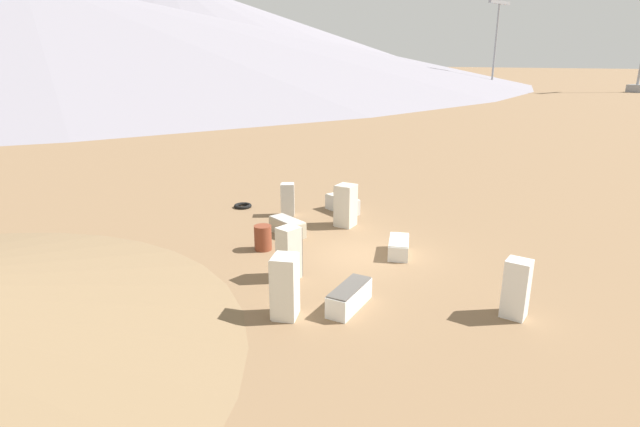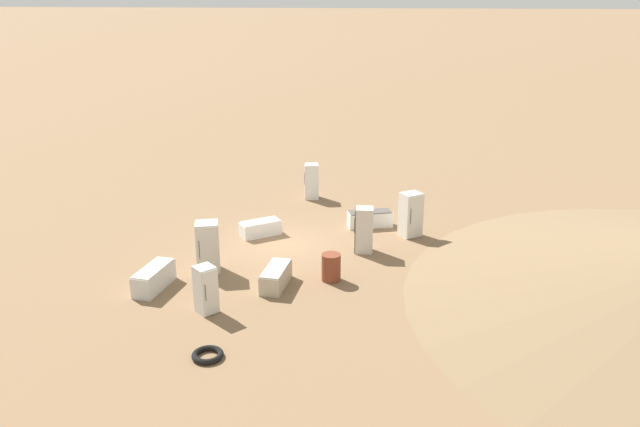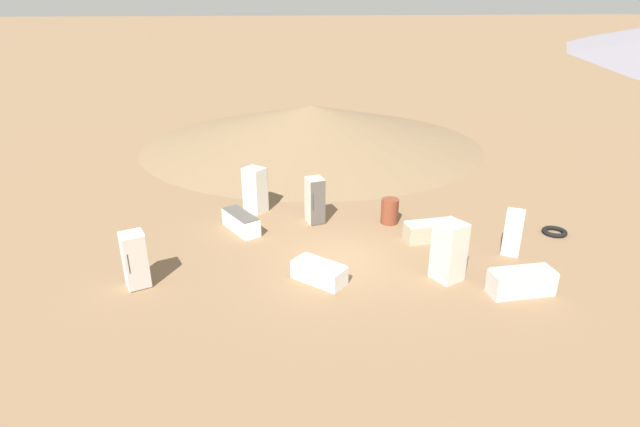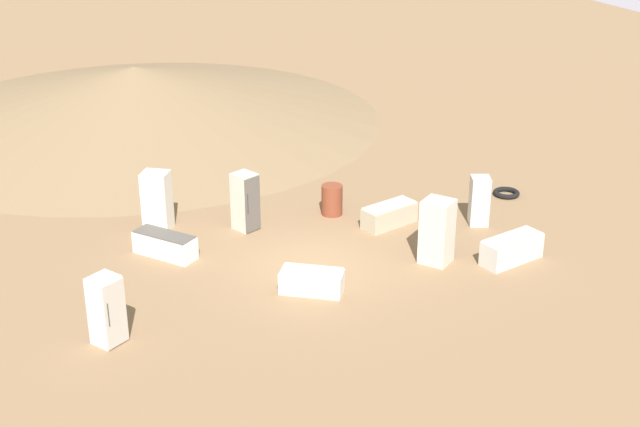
% 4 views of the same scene
% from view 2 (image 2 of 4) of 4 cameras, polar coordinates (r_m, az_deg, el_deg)
% --- Properties ---
extents(ground_plane, '(1000.00, 1000.00, 0.00)m').
position_cam_2_polar(ground_plane, '(24.31, -3.30, -2.90)').
color(ground_plane, '#846647').
extents(discarded_fridge_0, '(1.70, 1.56, 0.60)m').
position_cam_2_polar(discarded_fridge_0, '(25.28, -5.47, -1.34)').
color(discarded_fridge_0, white).
rests_on(discarded_fridge_0, ground_plane).
extents(discarded_fridge_1, '(0.75, 0.66, 1.75)m').
position_cam_2_polar(discarded_fridge_1, '(23.39, 4.02, -1.52)').
color(discarded_fridge_1, beige).
rests_on(discarded_fridge_1, ground_plane).
extents(discarded_fridge_2, '(1.02, 1.01, 1.80)m').
position_cam_2_polar(discarded_fridge_2, '(25.15, 8.30, -0.11)').
color(discarded_fridge_2, silver).
rests_on(discarded_fridge_2, ground_plane).
extents(discarded_fridge_3, '(0.81, 1.87, 0.75)m').
position_cam_2_polar(discarded_fridge_3, '(21.36, -14.95, -5.71)').
color(discarded_fridge_3, silver).
rests_on(discarded_fridge_3, ground_plane).
extents(discarded_fridge_4, '(0.82, 0.81, 1.50)m').
position_cam_2_polar(discarded_fridge_4, '(19.32, -10.39, -6.86)').
color(discarded_fridge_4, silver).
rests_on(discarded_fridge_4, ground_plane).
extents(discarded_fridge_5, '(0.73, 1.73, 0.66)m').
position_cam_2_polar(discarded_fridge_5, '(20.87, -4.06, -5.80)').
color(discarded_fridge_5, '#B2A88E').
rests_on(discarded_fridge_5, ground_plane).
extents(discarded_fridge_6, '(0.98, 0.99, 1.82)m').
position_cam_2_polar(discarded_fridge_6, '(22.00, -10.22, -3.07)').
color(discarded_fridge_6, beige).
rests_on(discarded_fridge_6, ground_plane).
extents(discarded_fridge_7, '(1.94, 1.24, 0.67)m').
position_cam_2_polar(discarded_fridge_7, '(26.19, 4.58, -0.49)').
color(discarded_fridge_7, white).
rests_on(discarded_fridge_7, ground_plane).
extents(discarded_fridge_8, '(0.77, 0.77, 1.68)m').
position_cam_2_polar(discarded_fridge_8, '(29.63, -0.77, 2.96)').
color(discarded_fridge_8, white).
rests_on(discarded_fridge_8, ground_plane).
extents(scrap_tire, '(0.86, 0.86, 0.16)m').
position_cam_2_polar(scrap_tire, '(17.36, -10.24, -12.61)').
color(scrap_tire, black).
rests_on(scrap_tire, ground_plane).
extents(rusty_barrel, '(0.65, 0.65, 0.95)m').
position_cam_2_polar(rusty_barrel, '(21.18, 1.02, -4.94)').
color(rusty_barrel, brown).
rests_on(rusty_barrel, ground_plane).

